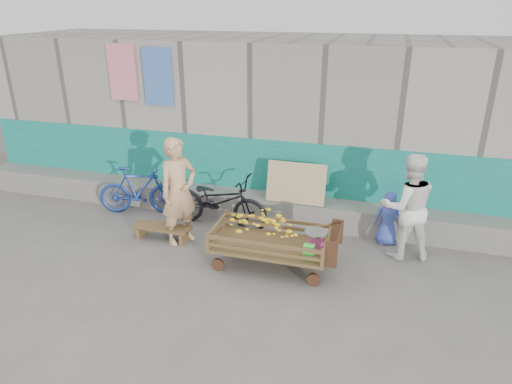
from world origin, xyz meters
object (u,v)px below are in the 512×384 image
(banana_cart, at_px, (268,234))
(bicycle_dark, at_px, (218,201))
(bench, at_px, (162,230))
(vendor_man, at_px, (179,191))
(bicycle_blue, at_px, (139,190))
(child, at_px, (388,219))
(woman, at_px, (408,207))

(banana_cart, relative_size, bicycle_dark, 1.02)
(bench, height_order, vendor_man, vendor_man)
(bench, bearing_deg, vendor_man, 9.43)
(bicycle_dark, relative_size, bicycle_blue, 1.21)
(child, relative_size, bicycle_blue, 0.59)
(bench, xyz_separation_m, woman, (3.77, 0.55, 0.65))
(vendor_man, bearing_deg, bicycle_dark, 3.33)
(vendor_man, relative_size, bicycle_blue, 1.16)
(banana_cart, bearing_deg, child, 36.15)
(banana_cart, bearing_deg, woman, 24.64)
(bicycle_dark, height_order, bicycle_blue, bicycle_dark)
(child, bearing_deg, banana_cart, 32.05)
(bicycle_blue, bearing_deg, bicycle_dark, -107.89)
(vendor_man, height_order, bicycle_dark, vendor_man)
(bench, relative_size, bicycle_blue, 0.64)
(bicycle_dark, bearing_deg, woman, -87.96)
(woman, bearing_deg, vendor_man, -7.78)
(banana_cart, height_order, woman, woman)
(banana_cart, xyz_separation_m, child, (1.65, 1.21, -0.09))
(woman, relative_size, bicycle_blue, 1.10)
(child, bearing_deg, bicycle_dark, -0.56)
(banana_cart, relative_size, bench, 1.91)
(vendor_man, xyz_separation_m, child, (3.21, 0.84, -0.43))
(bench, relative_size, child, 1.09)
(child, height_order, bicycle_blue, bicycle_blue)
(vendor_man, bearing_deg, child, -41.26)
(banana_cart, relative_size, child, 2.09)
(woman, relative_size, child, 1.88)
(woman, xyz_separation_m, bicycle_blue, (-4.62, 0.27, -0.38))
(vendor_man, xyz_separation_m, woman, (3.45, 0.50, -0.04))
(bench, height_order, child, child)
(bicycle_dark, bearing_deg, bench, 140.05)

